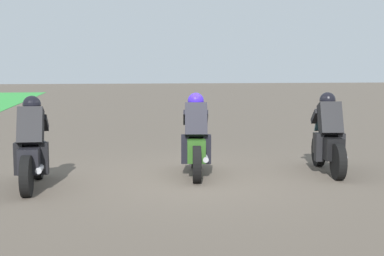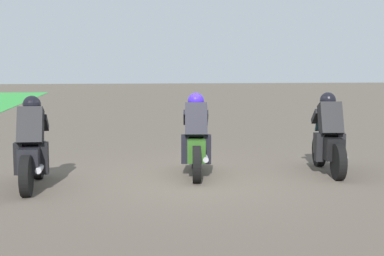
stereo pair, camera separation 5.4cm
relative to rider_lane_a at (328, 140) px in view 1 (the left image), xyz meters
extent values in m
plane|color=brown|center=(-0.16, 2.61, -0.62)|extent=(120.00, 120.00, 0.00)
cylinder|color=black|center=(0.70, -0.09, -0.30)|extent=(0.65, 0.22, 0.64)
cylinder|color=black|center=(-0.69, 0.09, -0.30)|extent=(0.65, 0.22, 0.64)
cube|color=black|center=(0.00, 0.00, -0.12)|extent=(1.13, 0.46, 0.40)
ellipsoid|color=black|center=(0.10, -0.01, 0.18)|extent=(0.52, 0.36, 0.24)
cube|color=red|center=(-0.50, 0.07, -0.10)|extent=(0.08, 0.17, 0.08)
cylinder|color=#A5A5AD|center=(-0.36, -0.11, -0.25)|extent=(0.43, 0.15, 0.10)
cube|color=black|center=(-0.10, 0.01, 0.40)|extent=(0.53, 0.46, 0.66)
sphere|color=black|center=(0.12, -0.01, 0.74)|extent=(0.34, 0.34, 0.30)
cube|color=#33565F|center=(0.50, -0.06, 0.22)|extent=(0.19, 0.28, 0.23)
cube|color=black|center=(-0.09, 0.22, -0.12)|extent=(0.20, 0.16, 0.52)
cube|color=black|center=(-0.14, -0.18, -0.12)|extent=(0.20, 0.16, 0.52)
cube|color=black|center=(0.31, 0.14, 0.42)|extent=(0.39, 0.15, 0.31)
cube|color=black|center=(0.26, -0.21, 0.42)|extent=(0.39, 0.15, 0.31)
cylinder|color=black|center=(0.84, 2.40, -0.30)|extent=(0.65, 0.23, 0.64)
cylinder|color=black|center=(-0.55, 2.59, -0.30)|extent=(0.65, 0.23, 0.64)
cube|color=#27501B|center=(0.14, 2.50, -0.12)|extent=(1.13, 0.47, 0.40)
ellipsoid|color=#27501B|center=(0.24, 2.48, 0.18)|extent=(0.52, 0.36, 0.24)
cube|color=red|center=(-0.36, 2.57, -0.10)|extent=(0.08, 0.17, 0.08)
cylinder|color=#A5A5AD|center=(-0.23, 2.38, -0.25)|extent=(0.43, 0.16, 0.10)
cube|color=black|center=(0.04, 2.51, 0.40)|extent=(0.53, 0.46, 0.66)
sphere|color=#321CC0|center=(0.26, 2.48, 0.74)|extent=(0.34, 0.34, 0.30)
cube|color=slate|center=(0.64, 2.43, 0.22)|extent=(0.19, 0.28, 0.23)
cube|color=black|center=(0.05, 2.71, -0.12)|extent=(0.20, 0.16, 0.52)
cube|color=black|center=(0.00, 2.31, -0.12)|extent=(0.20, 0.16, 0.52)
cube|color=black|center=(0.44, 2.64, 0.42)|extent=(0.40, 0.15, 0.31)
cube|color=black|center=(0.40, 2.28, 0.42)|extent=(0.40, 0.15, 0.31)
cylinder|color=black|center=(0.21, 5.32, -0.30)|extent=(0.64, 0.15, 0.64)
cylinder|color=black|center=(-1.19, 5.33, -0.30)|extent=(0.64, 0.15, 0.64)
cube|color=black|center=(-0.49, 5.33, -0.12)|extent=(1.10, 0.33, 0.40)
ellipsoid|color=black|center=(-0.39, 5.33, 0.18)|extent=(0.48, 0.30, 0.24)
cube|color=red|center=(-1.00, 5.33, -0.10)|extent=(0.06, 0.16, 0.08)
cylinder|color=#A5A5AD|center=(-0.84, 5.17, -0.25)|extent=(0.42, 0.10, 0.10)
cube|color=black|center=(-0.59, 5.33, 0.40)|extent=(0.49, 0.40, 0.66)
sphere|color=black|center=(-0.37, 5.33, 0.74)|extent=(0.30, 0.30, 0.30)
cube|color=#465098|center=(0.01, 5.32, 0.22)|extent=(0.16, 0.26, 0.23)
cube|color=black|center=(-0.61, 5.53, -0.12)|extent=(0.18, 0.14, 0.52)
cube|color=black|center=(-0.61, 5.13, -0.12)|extent=(0.18, 0.14, 0.52)
cube|color=black|center=(-0.21, 5.50, 0.42)|extent=(0.39, 0.10, 0.31)
cube|color=black|center=(-0.21, 5.14, 0.42)|extent=(0.39, 0.10, 0.31)
camera|label=1|loc=(-9.86, 4.13, 1.34)|focal=52.23mm
camera|label=2|loc=(-9.86, 4.08, 1.34)|focal=52.23mm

